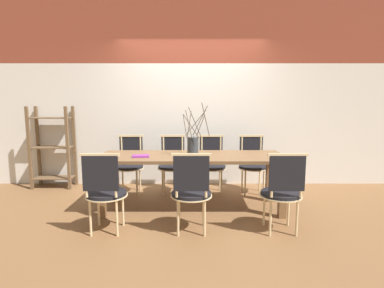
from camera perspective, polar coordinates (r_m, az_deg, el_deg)
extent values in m
plane|color=brown|center=(4.17, 0.00, -12.19)|extent=(16.00, 16.00, 0.00)
cube|color=silver|center=(5.24, 0.01, 3.65)|extent=(12.00, 0.06, 2.09)
cube|color=brown|center=(5.36, 0.01, 20.96)|extent=(12.00, 0.06, 1.11)
cube|color=brown|center=(3.98, 0.00, -2.43)|extent=(2.46, 0.86, 0.04)
cube|color=brown|center=(3.92, -16.88, -8.49)|extent=(0.09, 0.09, 0.70)
cube|color=brown|center=(3.91, 16.88, -8.49)|extent=(0.09, 0.09, 0.70)
cube|color=brown|center=(4.52, -14.50, -6.23)|extent=(0.09, 0.09, 0.70)
cube|color=brown|center=(4.52, 14.51, -6.24)|extent=(0.09, 0.09, 0.70)
cylinder|color=black|center=(3.49, -15.97, -9.06)|extent=(0.44, 0.44, 0.04)
cylinder|color=beige|center=(3.50, -15.96, -9.43)|extent=(0.46, 0.46, 0.01)
cylinder|color=beige|center=(3.73, -17.38, -11.64)|extent=(0.03, 0.03, 0.41)
cylinder|color=beige|center=(3.66, -13.02, -11.88)|extent=(0.03, 0.03, 0.41)
cylinder|color=beige|center=(3.48, -18.81, -13.16)|extent=(0.03, 0.03, 0.41)
cylinder|color=beige|center=(3.40, -14.13, -13.47)|extent=(0.03, 0.03, 0.41)
cylinder|color=beige|center=(3.30, -19.59, -5.68)|extent=(0.03, 0.03, 0.47)
cylinder|color=beige|center=(3.21, -14.41, -5.84)|extent=(0.03, 0.03, 0.47)
cube|color=black|center=(3.24, -17.08, -5.39)|extent=(0.37, 0.02, 0.37)
cube|color=beige|center=(3.21, -17.19, -1.99)|extent=(0.41, 0.03, 0.03)
cylinder|color=black|center=(3.36, -0.14, -9.42)|extent=(0.44, 0.44, 0.04)
cylinder|color=beige|center=(3.37, -0.14, -9.80)|extent=(0.46, 0.46, 0.01)
cylinder|color=beige|center=(3.57, -2.47, -12.17)|extent=(0.03, 0.03, 0.41)
cylinder|color=beige|center=(3.57, 2.21, -12.18)|extent=(0.03, 0.03, 0.41)
cylinder|color=beige|center=(3.30, -2.69, -13.86)|extent=(0.03, 0.03, 0.41)
cylinder|color=beige|center=(3.30, 2.40, -13.86)|extent=(0.03, 0.03, 0.41)
cylinder|color=beige|center=(3.12, -2.98, -6.02)|extent=(0.03, 0.03, 0.47)
cylinder|color=beige|center=(3.12, 2.68, -6.03)|extent=(0.03, 0.03, 0.47)
cube|color=black|center=(3.10, -0.15, -5.64)|extent=(0.37, 0.02, 0.37)
cube|color=beige|center=(3.07, -0.15, -2.08)|extent=(0.41, 0.03, 0.03)
cylinder|color=black|center=(3.50, 16.52, -9.04)|extent=(0.44, 0.44, 0.04)
cylinder|color=beige|center=(3.51, 16.51, -9.41)|extent=(0.46, 0.46, 0.01)
cylinder|color=beige|center=(3.66, 13.56, -11.86)|extent=(0.03, 0.03, 0.41)
cylinder|color=beige|center=(3.74, 17.90, -11.61)|extent=(0.03, 0.03, 0.41)
cylinder|color=beige|center=(3.40, 14.70, -13.44)|extent=(0.03, 0.03, 0.41)
cylinder|color=beige|center=(3.49, 19.36, -13.12)|extent=(0.03, 0.03, 0.41)
cylinder|color=beige|center=(3.22, 15.00, -5.83)|extent=(0.03, 0.03, 0.47)
cylinder|color=beige|center=(3.31, 20.16, -5.67)|extent=(0.03, 0.03, 0.47)
cube|color=black|center=(3.25, 17.66, -5.38)|extent=(0.37, 0.02, 0.37)
cube|color=beige|center=(3.22, 17.78, -1.98)|extent=(0.41, 0.03, 0.03)
cylinder|color=black|center=(4.83, -11.87, -4.24)|extent=(0.44, 0.44, 0.04)
cylinder|color=beige|center=(4.84, -11.86, -4.51)|extent=(0.46, 0.46, 0.01)
cylinder|color=beige|center=(4.72, -10.45, -7.28)|extent=(0.03, 0.03, 0.41)
cylinder|color=beige|center=(4.78, -13.83, -7.19)|extent=(0.03, 0.03, 0.41)
cylinder|color=beige|center=(4.99, -9.85, -6.44)|extent=(0.03, 0.03, 0.41)
cylinder|color=beige|center=(5.05, -13.06, -6.37)|extent=(0.03, 0.03, 0.41)
cylinder|color=beige|center=(4.94, -9.77, -0.97)|extent=(0.03, 0.03, 0.47)
cylinder|color=beige|center=(5.00, -13.23, -0.96)|extent=(0.03, 0.03, 0.47)
cube|color=black|center=(4.97, -11.51, -0.69)|extent=(0.37, 0.02, 0.37)
cube|color=beige|center=(4.94, -11.58, 1.53)|extent=(0.41, 0.03, 0.03)
cylinder|color=black|center=(4.74, -3.77, -4.32)|extent=(0.44, 0.44, 0.04)
cylinder|color=beige|center=(4.75, -3.77, -4.60)|extent=(0.46, 0.46, 0.01)
cylinder|color=beige|center=(4.65, -2.10, -7.40)|extent=(0.03, 0.03, 0.41)
cylinder|color=beige|center=(4.67, -5.62, -7.37)|extent=(0.03, 0.03, 0.41)
cylinder|color=beige|center=(4.92, -1.97, -6.53)|extent=(0.03, 0.03, 0.41)
cylinder|color=beige|center=(4.94, -5.29, -6.51)|extent=(0.03, 0.03, 0.41)
cylinder|color=beige|center=(4.87, -1.85, -0.99)|extent=(0.03, 0.03, 0.47)
cylinder|color=beige|center=(4.89, -5.44, -0.98)|extent=(0.03, 0.03, 0.47)
cube|color=black|center=(4.88, -3.65, -0.71)|extent=(0.37, 0.02, 0.37)
cube|color=beige|center=(4.85, -3.67, 1.56)|extent=(0.41, 0.03, 0.03)
cylinder|color=black|center=(4.74, 3.78, -4.32)|extent=(0.44, 0.44, 0.04)
cylinder|color=beige|center=(4.74, 3.77, -4.60)|extent=(0.46, 0.46, 0.01)
cylinder|color=beige|center=(4.67, 5.62, -7.37)|extent=(0.03, 0.03, 0.41)
cylinder|color=beige|center=(4.65, 2.10, -7.40)|extent=(0.03, 0.03, 0.41)
cylinder|color=beige|center=(4.94, 5.30, -6.51)|extent=(0.03, 0.03, 0.41)
cylinder|color=beige|center=(4.92, 1.98, -6.53)|extent=(0.03, 0.03, 0.41)
cylinder|color=beige|center=(4.89, 5.46, -0.99)|extent=(0.03, 0.03, 0.47)
cylinder|color=beige|center=(4.87, 1.86, -0.99)|extent=(0.03, 0.03, 0.47)
cube|color=black|center=(4.88, 3.66, -0.71)|extent=(0.37, 0.02, 0.37)
cube|color=beige|center=(4.85, 3.68, 1.56)|extent=(0.41, 0.03, 0.03)
cylinder|color=black|center=(4.83, 11.55, -4.25)|extent=(0.44, 0.44, 0.04)
cylinder|color=beige|center=(4.83, 11.54, -4.52)|extent=(0.46, 0.46, 0.01)
cylinder|color=beige|center=(4.77, 13.51, -7.21)|extent=(0.03, 0.03, 0.41)
cylinder|color=beige|center=(4.72, 10.11, -7.29)|extent=(0.03, 0.03, 0.41)
cylinder|color=beige|center=(5.04, 12.76, -6.38)|extent=(0.03, 0.03, 0.41)
cylinder|color=beige|center=(4.99, 9.54, -6.45)|extent=(0.03, 0.03, 0.41)
cylinder|color=beige|center=(4.99, 12.93, -0.97)|extent=(0.03, 0.03, 0.47)
cylinder|color=beige|center=(4.93, 9.46, -0.98)|extent=(0.03, 0.03, 0.47)
cube|color=black|center=(4.96, 11.20, -0.70)|extent=(0.37, 0.02, 0.37)
cube|color=beige|center=(4.93, 11.27, 1.53)|extent=(0.41, 0.03, 0.03)
cylinder|color=#33383D|center=(3.96, 0.17, -0.39)|extent=(0.15, 0.15, 0.24)
cylinder|color=#473828|center=(3.96, -0.52, 3.82)|extent=(0.06, 0.11, 0.34)
cylinder|color=#473828|center=(3.91, -1.36, 3.49)|extent=(0.06, 0.22, 0.30)
cylinder|color=#473828|center=(3.89, -0.64, 3.88)|extent=(0.09, 0.12, 0.36)
cylinder|color=#473828|center=(3.98, 1.62, 3.45)|extent=(0.11, 0.21, 0.29)
cylinder|color=#473828|center=(3.85, 0.56, 4.13)|extent=(0.17, 0.06, 0.40)
cylinder|color=#473828|center=(4.02, 1.53, 4.40)|extent=(0.20, 0.20, 0.41)
cylinder|color=#473828|center=(3.83, -0.15, 3.38)|extent=(0.21, 0.05, 0.30)
cylinder|color=#473828|center=(4.07, 0.69, 4.03)|extent=(0.28, 0.08, 0.36)
cylinder|color=#473828|center=(3.87, 2.63, 4.55)|extent=(0.13, 0.34, 0.45)
cube|color=#842D8C|center=(3.91, -9.73, -2.27)|extent=(0.23, 0.17, 0.02)
cube|color=brown|center=(5.58, -28.58, -0.76)|extent=(0.04, 0.04, 1.37)
cube|color=brown|center=(5.30, -22.58, -0.80)|extent=(0.04, 0.04, 1.37)
cube|color=brown|center=(5.83, -27.22, -0.34)|extent=(0.04, 0.04, 1.37)
cube|color=brown|center=(5.57, -21.44, -0.36)|extent=(0.04, 0.04, 1.37)
cube|color=brown|center=(5.66, -24.70, -5.80)|extent=(0.63, 0.29, 0.02)
cube|color=brown|center=(5.56, -25.01, -0.56)|extent=(0.63, 0.29, 0.02)
cube|color=brown|center=(5.52, -25.30, 4.52)|extent=(0.63, 0.29, 0.02)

